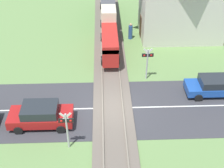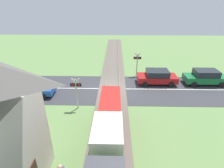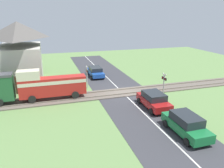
{
  "view_description": "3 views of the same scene",
  "coord_description": "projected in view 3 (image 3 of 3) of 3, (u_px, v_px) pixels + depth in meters",
  "views": [
    {
      "loc": [
        -0.66,
        -17.06,
        14.5
      ],
      "look_at": [
        0.0,
        1.31,
        1.2
      ],
      "focal_mm": 50.0,
      "sensor_mm": 36.0,
      "label": 1
    },
    {
      "loc": [
        -0.34,
        16.02,
        8.37
      ],
      "look_at": [
        0.0,
        1.31,
        1.2
      ],
      "focal_mm": 28.0,
      "sensor_mm": 36.0,
      "label": 2
    },
    {
      "loc": [
        -22.39,
        8.2,
        8.72
      ],
      "look_at": [
        0.0,
        1.31,
        1.2
      ],
      "focal_mm": 35.0,
      "sensor_mm": 36.0,
      "label": 3
    }
  ],
  "objects": [
    {
      "name": "ground_plane",
      "position": [
        123.0,
        93.0,
        25.33
      ],
      "size": [
        60.0,
        60.0,
        0.0
      ],
      "primitive_type": "plane",
      "color": "#66894C"
    },
    {
      "name": "road_surface",
      "position": [
        123.0,
        93.0,
        25.33
      ],
      "size": [
        48.0,
        6.4,
        0.02
      ],
      "color": "#38383D",
      "rests_on": "ground_plane"
    },
    {
      "name": "track_bed",
      "position": [
        123.0,
        92.0,
        25.31
      ],
      "size": [
        2.8,
        48.0,
        0.24
      ],
      "color": "#665B51",
      "rests_on": "ground_plane"
    },
    {
      "name": "train",
      "position": [
        9.0,
        87.0,
        21.42
      ],
      "size": [
        1.58,
        14.79,
        3.18
      ],
      "color": "red",
      "rests_on": "track_bed"
    },
    {
      "name": "car_near_crossing",
      "position": [
        154.0,
        100.0,
        21.11
      ],
      "size": [
        4.22,
        2.0,
        1.54
      ],
      "color": "#A81919",
      "rests_on": "ground_plane"
    },
    {
      "name": "car_far_side",
      "position": [
        95.0,
        71.0,
        31.77
      ],
      "size": [
        4.44,
        1.89,
        1.42
      ],
      "color": "#1E4CA8",
      "rests_on": "ground_plane"
    },
    {
      "name": "car_behind_queue",
      "position": [
        186.0,
        124.0,
        16.4
      ],
      "size": [
        4.35,
        1.88,
        1.61
      ],
      "color": "#197038",
      "rests_on": "ground_plane"
    },
    {
      "name": "crossing_signal_west_approach",
      "position": [
        164.0,
        82.0,
        23.2
      ],
      "size": [
        0.9,
        0.18,
        2.81
      ],
      "color": "#B7B7B7",
      "rests_on": "ground_plane"
    },
    {
      "name": "crossing_signal_east_approach",
      "position": [
        87.0,
        74.0,
        26.36
      ],
      "size": [
        0.9,
        0.18,
        2.81
      ],
      "color": "#B7B7B7",
      "rests_on": "ground_plane"
    },
    {
      "name": "station_building",
      "position": [
        20.0,
        54.0,
        27.42
      ],
      "size": [
        8.31,
        5.34,
        7.9
      ],
      "color": "beige",
      "rests_on": "ground_plane"
    },
    {
      "name": "pedestrian_by_station",
      "position": [
        26.0,
        90.0,
        24.09
      ],
      "size": [
        0.4,
        0.4,
        1.63
      ],
      "color": "#2D4C8E",
      "rests_on": "ground_plane"
    },
    {
      "name": "tree_by_station",
      "position": [
        28.0,
        53.0,
        33.62
      ],
      "size": [
        2.79,
        2.79,
        4.66
      ],
      "color": "brown",
      "rests_on": "ground_plane"
    }
  ]
}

